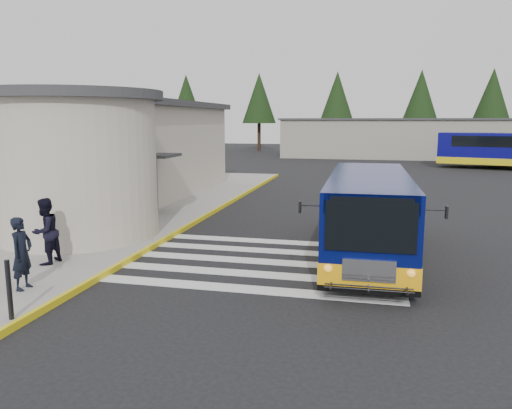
% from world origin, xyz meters
% --- Properties ---
extents(ground, '(140.00, 140.00, 0.00)m').
position_xyz_m(ground, '(0.00, 0.00, 0.00)').
color(ground, black).
rests_on(ground, ground).
extents(sidewalk, '(10.00, 34.00, 0.15)m').
position_xyz_m(sidewalk, '(-9.00, 4.00, 0.07)').
color(sidewalk, gray).
rests_on(sidewalk, ground).
extents(curb_strip, '(0.12, 34.00, 0.16)m').
position_xyz_m(curb_strip, '(-4.05, 4.00, 0.08)').
color(curb_strip, yellow).
rests_on(curb_strip, ground).
extents(station_building, '(12.70, 18.70, 4.80)m').
position_xyz_m(station_building, '(-10.84, 6.91, 2.57)').
color(station_building, '#B9AE9C').
rests_on(station_building, ground).
extents(crosswalk, '(8.00, 5.35, 0.01)m').
position_xyz_m(crosswalk, '(-0.50, -0.80, 0.01)').
color(crosswalk, silver).
rests_on(crosswalk, ground).
extents(depot_building, '(26.40, 8.40, 4.20)m').
position_xyz_m(depot_building, '(6.00, 42.00, 2.11)').
color(depot_building, gray).
rests_on(depot_building, ground).
extents(tree_line, '(58.40, 4.40, 10.00)m').
position_xyz_m(tree_line, '(6.29, 50.00, 6.77)').
color(tree_line, black).
rests_on(tree_line, ground).
extents(transit_bus, '(3.15, 8.70, 2.44)m').
position_xyz_m(transit_bus, '(2.53, 0.48, 1.17)').
color(transit_bus, '#060D4E').
rests_on(transit_bus, ground).
extents(pedestrian_a, '(0.43, 0.63, 1.69)m').
position_xyz_m(pedestrian_a, '(-5.15, -4.75, 0.99)').
color(pedestrian_a, black).
rests_on(pedestrian_a, sidewalk).
extents(pedestrian_b, '(0.74, 0.92, 1.80)m').
position_xyz_m(pedestrian_b, '(-5.93, -2.82, 1.05)').
color(pedestrian_b, black).
rests_on(pedestrian_b, sidewalk).
extents(bollard, '(0.10, 0.10, 1.20)m').
position_xyz_m(bollard, '(-4.20, -6.36, 0.75)').
color(bollard, black).
rests_on(bollard, sidewalk).
extents(far_bus_a, '(10.28, 5.36, 2.55)m').
position_xyz_m(far_bus_a, '(13.01, 30.32, 1.66)').
color(far_bus_a, '#0A0864').
rests_on(far_bus_a, ground).
extents(far_bus_b, '(8.28, 3.72, 2.06)m').
position_xyz_m(far_bus_b, '(13.43, 32.81, 1.34)').
color(far_bus_b, '#175717').
rests_on(far_bus_b, ground).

